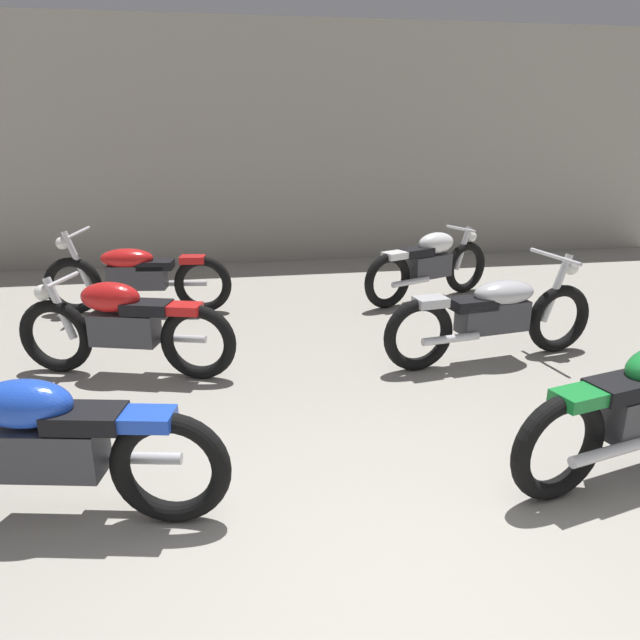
{
  "coord_description": "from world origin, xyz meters",
  "views": [
    {
      "loc": [
        -0.79,
        -2.0,
        2.11
      ],
      "look_at": [
        0.0,
        2.6,
        0.55
      ],
      "focal_mm": 32.81,
      "sensor_mm": 36.0,
      "label": 1
    }
  ],
  "objects_px": {
    "motorcycle_left_row_0": "(48,446)",
    "motorcycle_right_row_2": "(430,264)",
    "motorcycle_right_row_1": "(494,314)",
    "motorcycle_left_row_1": "(124,326)",
    "motorcycle_left_row_2": "(136,275)"
  },
  "relations": [
    {
      "from": "motorcycle_left_row_0",
      "to": "motorcycle_left_row_2",
      "type": "height_order",
      "value": "motorcycle_left_row_2"
    },
    {
      "from": "motorcycle_right_row_2",
      "to": "motorcycle_right_row_1",
      "type": "bearing_deg",
      "value": -93.05
    },
    {
      "from": "motorcycle_left_row_0",
      "to": "motorcycle_right_row_1",
      "type": "xyz_separation_m",
      "value": [
        3.43,
        1.78,
        -0.01
      ]
    },
    {
      "from": "motorcycle_left_row_1",
      "to": "motorcycle_right_row_2",
      "type": "xyz_separation_m",
      "value": [
        3.43,
        1.8,
        0.0
      ]
    },
    {
      "from": "motorcycle_left_row_1",
      "to": "motorcycle_left_row_2",
      "type": "xyz_separation_m",
      "value": [
        -0.12,
        1.86,
        -0.01
      ]
    },
    {
      "from": "motorcycle_left_row_2",
      "to": "motorcycle_right_row_1",
      "type": "relative_size",
      "value": 1.0
    },
    {
      "from": "motorcycle_left_row_1",
      "to": "motorcycle_left_row_2",
      "type": "bearing_deg",
      "value": 93.69
    },
    {
      "from": "motorcycle_left_row_0",
      "to": "motorcycle_left_row_1",
      "type": "distance_m",
      "value": 2.01
    },
    {
      "from": "motorcycle_left_row_1",
      "to": "motorcycle_left_row_0",
      "type": "bearing_deg",
      "value": -93.2
    },
    {
      "from": "motorcycle_right_row_1",
      "to": "motorcycle_left_row_1",
      "type": "bearing_deg",
      "value": 176.14
    },
    {
      "from": "motorcycle_right_row_2",
      "to": "motorcycle_left_row_2",
      "type": "bearing_deg",
      "value": 179.08
    },
    {
      "from": "motorcycle_left_row_0",
      "to": "motorcycle_left_row_2",
      "type": "bearing_deg",
      "value": 90.11
    },
    {
      "from": "motorcycle_left_row_0",
      "to": "motorcycle_left_row_1",
      "type": "bearing_deg",
      "value": 86.8
    },
    {
      "from": "motorcycle_right_row_1",
      "to": "motorcycle_right_row_2",
      "type": "bearing_deg",
      "value": 86.95
    },
    {
      "from": "motorcycle_left_row_0",
      "to": "motorcycle_right_row_2",
      "type": "xyz_separation_m",
      "value": [
        3.54,
        3.81,
        0.0
      ]
    }
  ]
}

